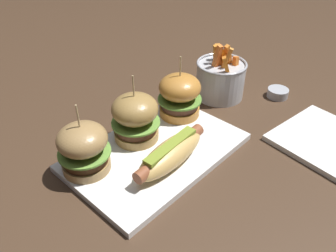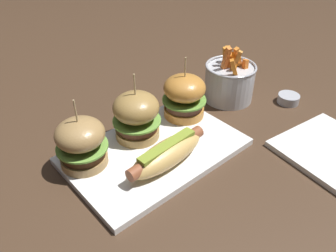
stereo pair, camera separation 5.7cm
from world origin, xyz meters
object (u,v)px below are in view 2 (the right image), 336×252
(hot_dog, at_px, (167,153))
(side_plate, at_px, (333,152))
(fries_bucket, at_px, (229,81))
(sauce_ramekin, at_px, (288,99))
(slider_left, at_px, (81,142))
(slider_center, at_px, (136,116))
(platter_main, at_px, (155,151))
(slider_right, at_px, (184,96))

(hot_dog, xyz_separation_m, side_plate, (0.29, -0.19, -0.03))
(fries_bucket, relative_size, sauce_ramekin, 2.74)
(sauce_ramekin, bearing_deg, fries_bucket, 130.46)
(slider_left, distance_m, fries_bucket, 0.42)
(slider_center, relative_size, side_plate, 0.75)
(platter_main, xyz_separation_m, slider_right, (0.13, 0.05, 0.06))
(slider_right, xyz_separation_m, sauce_ramekin, (0.25, -0.12, -0.05))
(sauce_ramekin, bearing_deg, slider_center, 161.79)
(hot_dog, relative_size, fries_bucket, 1.29)
(hot_dog, bearing_deg, slider_right, 35.96)
(slider_left, bearing_deg, hot_dog, -42.01)
(slider_right, relative_size, sauce_ramekin, 2.70)
(fries_bucket, relative_size, side_plate, 0.75)
(platter_main, relative_size, slider_left, 2.50)
(sauce_ramekin, bearing_deg, slider_left, 166.31)
(hot_dog, distance_m, slider_left, 0.16)
(hot_dog, xyz_separation_m, fries_bucket, (0.30, 0.10, 0.01))
(hot_dog, relative_size, side_plate, 0.97)
(slider_left, height_order, side_plate, slider_left)
(side_plate, bearing_deg, sauce_ramekin, 58.97)
(slider_center, bearing_deg, hot_dog, -94.95)
(hot_dog, distance_m, side_plate, 0.35)
(slider_right, bearing_deg, hot_dog, -144.04)
(fries_bucket, distance_m, sauce_ramekin, 0.16)
(platter_main, distance_m, slider_center, 0.08)
(slider_right, relative_size, side_plate, 0.74)
(slider_left, bearing_deg, fries_bucket, -1.26)
(slider_center, height_order, fries_bucket, slider_center)
(platter_main, height_order, hot_dog, hot_dog)
(fries_bucket, height_order, sauce_ramekin, fries_bucket)
(slider_left, distance_m, side_plate, 0.51)
(sauce_ramekin, bearing_deg, hot_dog, 177.45)
(slider_left, relative_size, slider_right, 0.98)
(platter_main, xyz_separation_m, side_plate, (0.28, -0.24, -0.00))
(slider_left, height_order, fries_bucket, slider_left)
(hot_dog, bearing_deg, platter_main, 77.91)
(platter_main, bearing_deg, slider_center, 91.30)
(platter_main, distance_m, fries_bucket, 0.29)
(hot_dog, height_order, slider_left, slider_left)
(slider_center, distance_m, sauce_ramekin, 0.41)
(platter_main, distance_m, slider_left, 0.15)
(hot_dog, bearing_deg, slider_left, 137.99)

